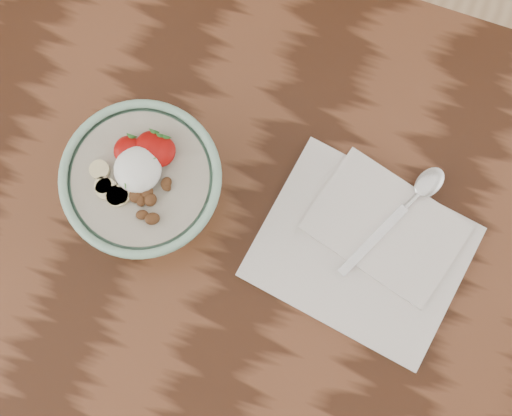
# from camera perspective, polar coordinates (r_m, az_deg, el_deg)

# --- Properties ---
(table) EXTENTS (1.60, 0.90, 0.75)m
(table) POSITION_cam_1_polar(r_m,az_deg,el_deg) (1.07, -10.79, -2.09)
(table) COLOR #32180C
(table) RESTS_ON ground
(breakfast_bowl) EXTENTS (0.20, 0.20, 0.13)m
(breakfast_bowl) POSITION_cam_1_polar(r_m,az_deg,el_deg) (0.91, -8.86, 1.89)
(breakfast_bowl) COLOR #87B69C
(breakfast_bowl) RESTS_ON table
(napkin) EXTENTS (0.30, 0.26, 0.02)m
(napkin) POSITION_cam_1_polar(r_m,az_deg,el_deg) (0.96, 8.84, -3.06)
(napkin) COLOR silver
(napkin) RESTS_ON table
(spoon) EXTENTS (0.11, 0.19, 0.01)m
(spoon) POSITION_cam_1_polar(r_m,az_deg,el_deg) (0.97, 12.63, 0.89)
(spoon) COLOR silver
(spoon) RESTS_ON napkin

